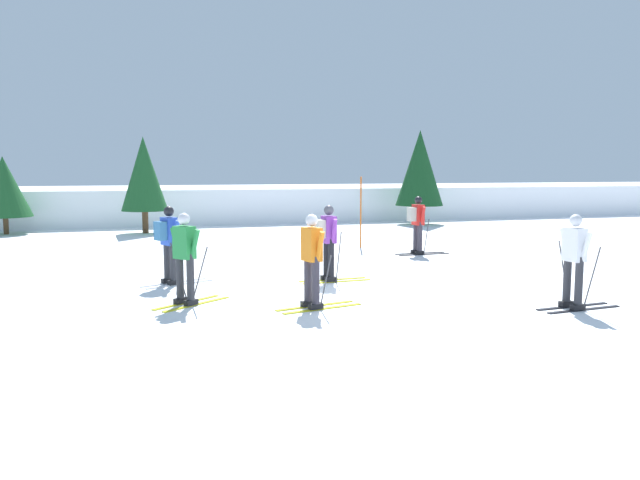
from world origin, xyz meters
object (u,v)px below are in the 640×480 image
Objects in this scene: skier_purple at (328,239)px; skier_white at (574,259)px; conifer_far_centre at (420,168)px; conifer_far_right at (144,174)px; skier_red at (417,222)px; trail_marker_pole at (361,212)px; skier_green at (185,256)px; skier_orange at (312,258)px; skier_blue at (169,241)px; conifer_far_left at (4,187)px.

skier_white is at bearing -49.17° from skier_purple.
skier_purple is 0.40× the size of conifer_far_centre.
conifer_far_centre is at bearing 3.05° from conifer_far_right.
trail_marker_pole is (-1.06, 1.93, 0.18)m from skier_red.
skier_red is 1.00× the size of skier_green.
skier_purple is at bearing 130.83° from skier_white.
conifer_far_centre reaches higher than skier_orange.
trail_marker_pole is 9.38m from conifer_far_centre.
conifer_far_centre is (5.57, 7.41, 1.41)m from trail_marker_pole.
skier_purple is 15.44m from conifer_far_centre.
trail_marker_pole is (6.21, 4.86, 0.18)m from skier_blue.
skier_white is 1.00× the size of skier_blue.
conifer_far_right is 12.09m from conifer_far_centre.
conifer_far_left is (-12.72, 9.80, 0.88)m from skier_red.
skier_white is 8.16m from skier_blue.
conifer_far_left is 0.80× the size of conifer_far_right.
skier_red and skier_green have the same top height.
skier_green is at bearing -88.14° from conifer_far_right.
skier_red is at bearing 86.33° from skier_white.
skier_blue and skier_green have the same top height.
skier_blue is 1.00× the size of skier_purple.
conifer_far_left is at bearing 178.44° from conifer_far_centre.
conifer_far_right is at bearing 106.78° from skier_purple.
conifer_far_centre is (17.24, -0.47, 0.71)m from conifer_far_left.
conifer_far_left is (-11.66, 7.88, 0.70)m from trail_marker_pole.
skier_red is (0.48, 7.46, 0.04)m from skier_white.
skier_red is at bearing 21.97° from skier_blue.
conifer_far_centre is at bearing -1.56° from conifer_far_left.
conifer_far_left is (-12.24, 17.26, 0.91)m from skier_white.
trail_marker_pole is at bearing 62.87° from skier_purple.
conifer_far_right reaches higher than skier_green.
conifer_far_right reaches higher than skier_purple.
trail_marker_pole is 14.09m from conifer_far_left.
conifer_far_left is at bearing 142.37° from skier_red.
skier_orange is at bearing 162.88° from skier_white.
conifer_far_right reaches higher than conifer_far_left.
skier_red is at bearing 35.88° from skier_green.
skier_blue is 1.00× the size of skier_green.
trail_marker_pole reaches higher than skier_orange.
skier_white is 0.46× the size of conifer_far_right.
skier_green is 13.90m from conifer_far_right.
trail_marker_pole reaches higher than skier_blue.
conifer_far_left is (-8.86, 13.35, 0.87)m from skier_purple.
skier_green is (-6.62, 2.32, -0.00)m from skier_white.
skier_purple is at bearing -10.15° from skier_blue.
skier_orange is at bearing -63.92° from conifer_far_left.
skier_purple is 6.15m from trail_marker_pole.
conifer_far_left is at bearing 167.86° from conifer_far_right.
skier_green is at bearing 156.30° from skier_orange.
skier_purple is at bearing -73.22° from conifer_far_right.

